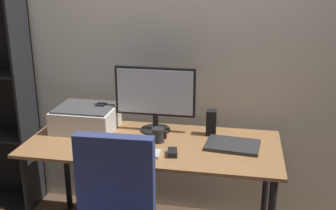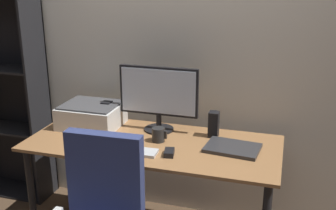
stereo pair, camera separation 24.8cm
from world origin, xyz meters
The scene contains 10 objects.
back_wall centered at (0.00, 0.51, 1.30)m, with size 6.40×0.10×2.60m, color silver.
desk centered at (0.00, 0.00, 0.65)m, with size 1.59×0.69×0.74m.
monitor centered at (-0.03, 0.20, 0.99)m, with size 0.54×0.20×0.44m.
keyboard centered at (-0.06, -0.19, 0.75)m, with size 0.29×0.11×0.02m, color #B7BABC.
mouse centered at (0.16, -0.16, 0.76)m, with size 0.06×0.10×0.03m, color black.
coffee_mug centered at (0.03, 0.02, 0.79)m, with size 0.10×0.08×0.09m.
laptop centered at (0.50, 0.02, 0.75)m, with size 0.32×0.23×0.02m, color #2D2D30.
speaker_left centered at (-0.40, 0.19, 0.82)m, with size 0.06×0.07×0.17m, color black.
speaker_right centered at (0.35, 0.19, 0.82)m, with size 0.06×0.07×0.17m, color black.
printer centered at (-0.50, 0.14, 0.82)m, with size 0.40×0.34×0.16m.
Camera 1 is at (0.54, -2.31, 1.76)m, focal length 43.61 mm.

